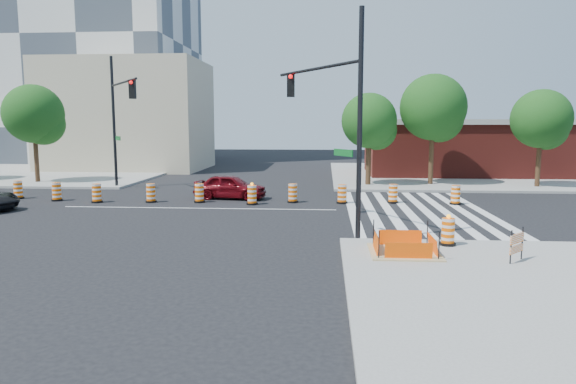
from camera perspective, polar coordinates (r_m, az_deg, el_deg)
name	(u,v)px	position (r m, az deg, el deg)	size (l,w,h in m)	color
ground	(198,208)	(26.50, -9.94, -1.79)	(120.00, 120.00, 0.00)	black
sidewalk_ne	(465,175)	(45.05, 19.06, 1.84)	(22.00, 22.00, 0.15)	gray
sidewalk_nw	(48,172)	(49.94, -25.13, 2.06)	(22.00, 22.00, 0.15)	gray
crosswalk_east	(417,211)	(26.09, 14.09, -2.04)	(6.75, 13.50, 0.01)	silver
lane_centerline	(198,208)	(26.50, -9.94, -1.78)	(14.00, 0.12, 0.01)	silver
excavation_pit	(404,250)	(17.03, 12.77, -6.36)	(2.20, 2.20, 0.90)	tan
brick_storefront	(466,148)	(44.89, 19.19, 4.69)	(16.50, 8.50, 4.60)	maroon
beige_midrise	(129,116)	(50.82, -17.25, 8.09)	(14.00, 10.00, 10.00)	#BEB391
red_coupe	(230,187)	(29.50, -6.42, 0.60)	(1.65, 4.11, 1.40)	#5F080F
signal_pole_se	(334,105)	(19.86, 5.12, 9.62)	(3.37, 5.29, 8.13)	black
signal_pole_nw	(119,109)	(34.39, -18.25, 8.77)	(3.74, 5.40, 8.50)	black
pit_drum	(448,232)	(18.36, 17.35, -4.31)	(0.55, 0.55, 1.08)	black
barricade	(517,243)	(16.93, 24.07, -5.23)	(0.62, 0.66, 1.02)	#FF6305
tree_north_b	(35,117)	(40.77, -26.33, 7.44)	(4.13, 4.13, 7.02)	#382314
tree_north_c	(370,124)	(35.34, 9.08, 7.47)	(3.79, 3.73, 6.34)	#382314
tree_north_d	(433,111)	(36.63, 15.86, 8.64)	(4.48, 4.48, 7.62)	#382314
tree_north_e	(541,122)	(37.65, 26.34, 6.96)	(3.83, 3.83, 6.50)	#382314
median_drum_0	(18,190)	(33.19, -27.79, 0.16)	(0.60, 0.60, 1.02)	black
median_drum_1	(57,192)	(31.31, -24.31, -0.03)	(0.60, 0.60, 1.02)	black
median_drum_2	(97,194)	(29.80, -20.48, -0.19)	(0.60, 0.60, 1.02)	black
median_drum_3	(151,194)	(28.97, -14.99, -0.18)	(0.60, 0.60, 1.02)	black
median_drum_4	(199,194)	(28.36, -9.82, -0.20)	(0.60, 0.60, 1.02)	black
median_drum_5	(252,195)	(27.29, -4.02, -0.39)	(0.60, 0.60, 1.18)	black
median_drum_6	(293,194)	(27.93, 0.53, -0.20)	(0.60, 0.60, 1.02)	black
median_drum_7	(342,195)	(27.78, 6.03, -0.29)	(0.60, 0.60, 1.02)	black
median_drum_8	(393,194)	(28.32, 11.59, -0.25)	(0.60, 0.60, 1.02)	black
median_drum_9	(455,196)	(28.64, 18.11, -0.39)	(0.60, 0.60, 1.02)	black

